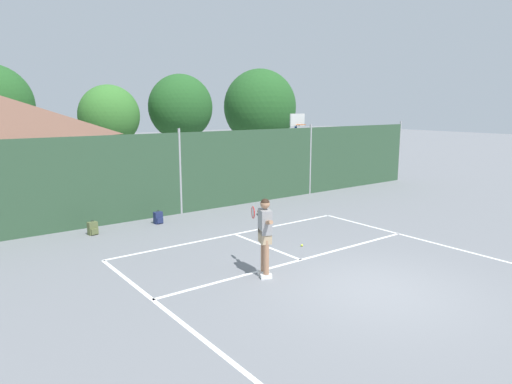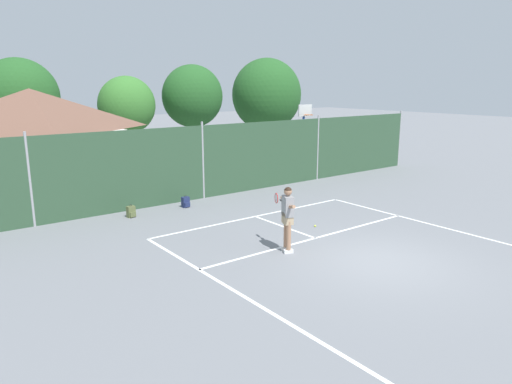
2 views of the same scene
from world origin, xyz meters
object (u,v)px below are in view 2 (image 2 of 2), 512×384
backpack_olive (131,212)px  tennis_ball (315,226)px  backpack_navy (186,202)px  tennis_player (287,213)px  basketball_hoop (304,128)px

backpack_olive → tennis_ball: bearing=-47.8°
backpack_navy → tennis_player: bearing=-91.2°
tennis_player → tennis_ball: bearing=27.6°
basketball_hoop → tennis_player: (-8.74, -8.69, -1.20)m
backpack_olive → backpack_navy: size_ratio=1.00×
tennis_ball → backpack_olive: backpack_olive is taller
basketball_hoop → tennis_ball: size_ratio=53.79×
backpack_olive → backpack_navy: bearing=1.2°
basketball_hoop → backpack_olive: size_ratio=7.67×
backpack_navy → tennis_ball: bearing=-66.1°
tennis_player → tennis_ball: 2.77m
basketball_hoop → backpack_navy: bearing=-162.7°
basketball_hoop → tennis_ball: (-6.48, -7.51, -2.28)m
backpack_olive → backpack_navy: (2.20, 0.05, 0.00)m
tennis_player → backpack_navy: (0.13, 6.00, -0.92)m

